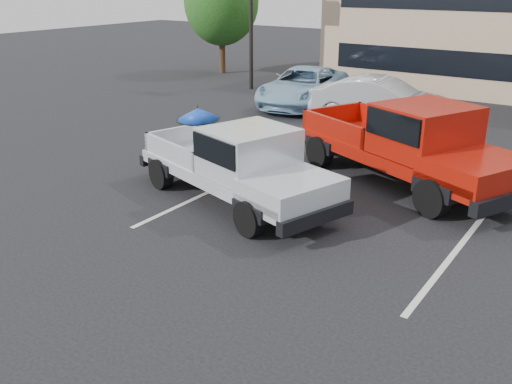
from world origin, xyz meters
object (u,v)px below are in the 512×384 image
red_pickup (417,142)px  blue_suv (303,87)px  silver_pickup (242,162)px  tree_left (221,2)px  silver_sedan (381,101)px

red_pickup → blue_suv: red_pickup is taller
silver_pickup → red_pickup: bearing=66.8°
tree_left → blue_suv: bearing=-31.3°
silver_pickup → tree_left: bearing=145.9°
blue_suv → silver_pickup: bearing=-76.5°
tree_left → silver_pickup: tree_left is taller
red_pickup → silver_sedan: size_ratio=1.38×
tree_left → red_pickup: size_ratio=0.88×
tree_left → silver_sedan: tree_left is taller
tree_left → silver_sedan: size_ratio=1.21×
silver_pickup → red_pickup: red_pickup is taller
silver_sedan → blue_suv: silver_sedan is taller
tree_left → red_pickup: 19.23m
tree_left → red_pickup: tree_left is taller
tree_left → blue_suv: tree_left is taller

